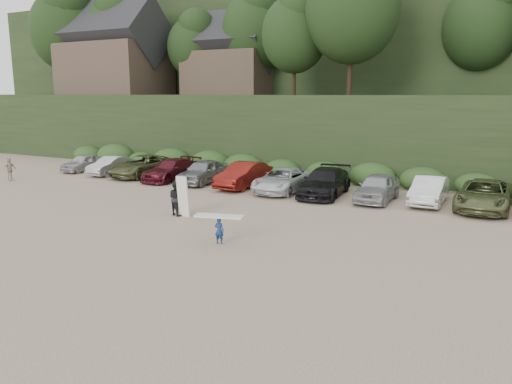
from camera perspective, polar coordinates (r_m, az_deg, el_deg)
The scene contains 6 objects.
ground at distance 23.42m, azimuth -7.04°, elevation -4.02°, with size 120.00×120.00×0.00m, color tan.
hillside_backdrop at distance 56.28m, azimuth 14.53°, elevation 16.06°, with size 90.00×41.50×28.00m.
parked_cars at distance 31.92m, azimuth 2.60°, elevation 1.56°, with size 34.13×6.33×1.65m.
distant_walker at distance 39.61m, azimuth -26.36°, elevation 2.36°, with size 0.97×0.40×1.65m, color #B6AC9A.
child_surfer at distance 20.63m, azimuth -4.23°, elevation -3.69°, with size 2.09×1.08×1.21m.
adult_surfer at distance 25.61m, azimuth -9.02°, elevation -0.69°, with size 1.34×0.89×2.09m.
Camera 1 is at (12.94, -18.54, 6.11)m, focal length 35.00 mm.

